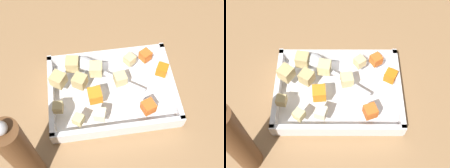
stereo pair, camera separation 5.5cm
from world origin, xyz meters
TOP-DOWN VIEW (x-y plane):
  - ground_plane at (0.00, 0.00)m, footprint 4.00×4.00m
  - baking_dish at (-0.02, 0.00)m, footprint 0.32×0.23m
  - carrot_chunk_front_center at (-0.09, 0.08)m, footprint 0.04×0.04m
  - carrot_chunk_corner_ne at (-0.15, -0.02)m, footprint 0.04×0.04m
  - carrot_chunk_near_right at (-0.12, -0.07)m, footprint 0.04×0.04m
  - carrot_chunk_mid_right at (0.03, 0.03)m, footprint 0.03×0.03m
  - potato_chunk_mid_left at (0.07, -0.07)m, footprint 0.04×0.04m
  - potato_chunk_near_left at (0.02, 0.08)m, footprint 0.03×0.03m
  - potato_chunk_far_right at (0.07, 0.09)m, footprint 0.03×0.03m
  - potato_chunk_back_center at (0.12, 0.05)m, footprint 0.03×0.03m
  - potato_chunk_heap_top at (-0.04, -0.01)m, footprint 0.03×0.03m
  - potato_chunk_heap_side at (0.06, -0.01)m, footprint 0.04×0.04m
  - potato_chunk_under_handle at (0.02, -0.04)m, footprint 0.04×0.04m
  - potato_chunk_near_spoon at (-0.07, -0.06)m, footprint 0.03×0.03m
  - potato_chunk_center at (0.11, -0.02)m, footprint 0.05×0.05m
  - serving_spoon at (0.03, -0.06)m, footprint 0.18×0.14m
  - pepper_mill at (0.18, 0.17)m, footprint 0.05×0.05m

SIDE VIEW (x-z plane):
  - ground_plane at x=0.00m, z-range 0.00..0.00m
  - baking_dish at x=-0.02m, z-range -0.01..0.04m
  - serving_spoon at x=0.03m, z-range 0.05..0.07m
  - potato_chunk_back_center at x=0.12m, z-range 0.05..0.07m
  - potato_chunk_far_right at x=0.07m, z-range 0.05..0.07m
  - potato_chunk_near_spoon at x=-0.07m, z-range 0.05..0.07m
  - carrot_chunk_near_right at x=-0.12m, z-range 0.05..0.08m
  - potato_chunk_near_left at x=0.02m, z-range 0.05..0.08m
  - carrot_chunk_corner_ne at x=-0.15m, z-range 0.05..0.08m
  - carrot_chunk_front_center at x=-0.09m, z-range 0.05..0.08m
  - potato_chunk_heap_top at x=-0.04m, z-range 0.05..0.08m
  - potato_chunk_heap_side at x=0.06m, z-range 0.05..0.08m
  - potato_chunk_under_handle at x=0.02m, z-range 0.05..0.08m
  - carrot_chunk_mid_right at x=0.03m, z-range 0.05..0.08m
  - potato_chunk_mid_left at x=0.07m, z-range 0.05..0.08m
  - potato_chunk_center at x=0.11m, z-range 0.05..0.08m
  - pepper_mill at x=0.18m, z-range -0.01..0.25m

